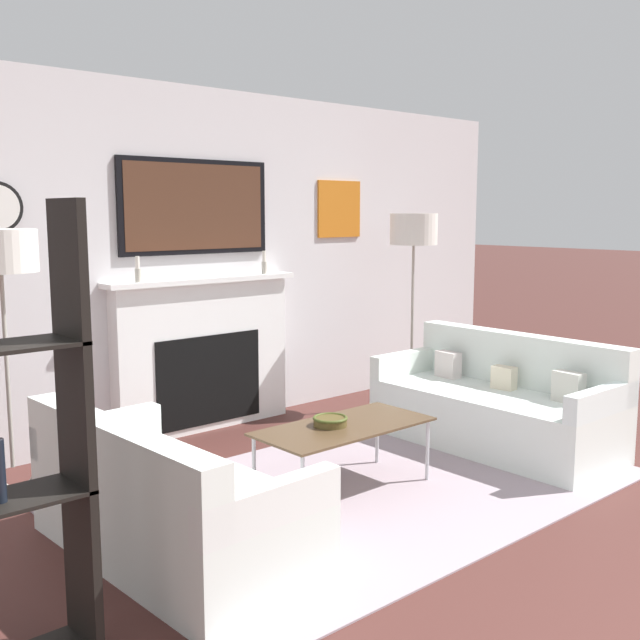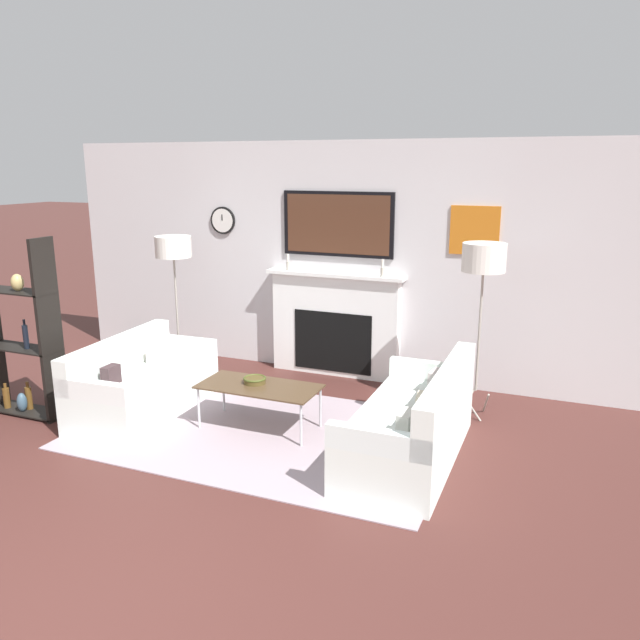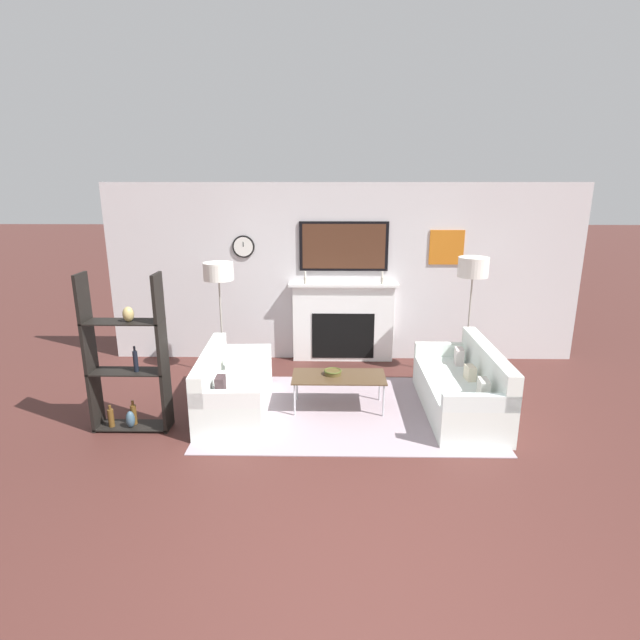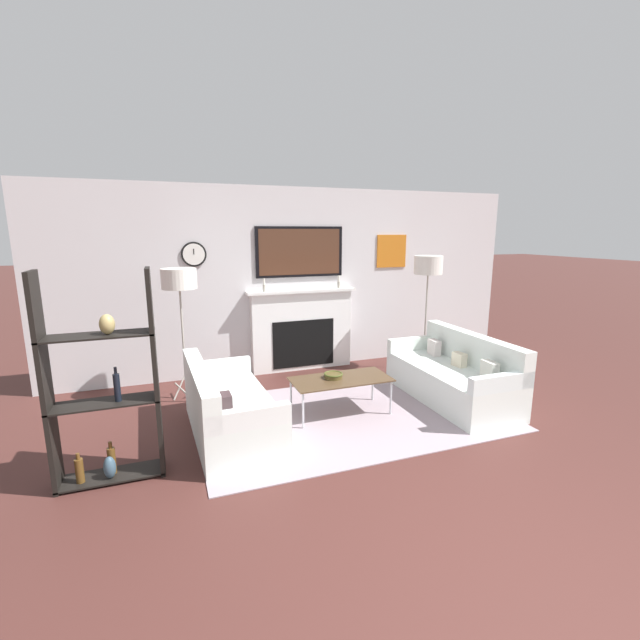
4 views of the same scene
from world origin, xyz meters
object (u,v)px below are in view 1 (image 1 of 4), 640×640
at_px(floor_lamp_right, 414,232).
at_px(floor_lamp_left, 0,255).
at_px(couch_left, 166,507).
at_px(coffee_table, 344,429).
at_px(decorative_bowl, 330,421).
at_px(couch_right, 497,408).

bearing_deg(floor_lamp_right, floor_lamp_left, -180.00).
height_order(couch_left, coffee_table, couch_left).
xyz_separation_m(coffee_table, decorative_bowl, (-0.07, 0.05, 0.06)).
xyz_separation_m(coffee_table, floor_lamp_left, (-1.64, 1.09, 1.10)).
bearing_deg(decorative_bowl, couch_right, -4.51).
xyz_separation_m(couch_left, couch_right, (2.79, 0.00, 0.02)).
height_order(couch_left, couch_right, couch_right).
relative_size(floor_lamp_left, floor_lamp_right, 0.95).
height_order(couch_left, floor_lamp_right, floor_lamp_right).
xyz_separation_m(couch_right, floor_lamp_right, (0.34, 1.16, 1.27)).
bearing_deg(floor_lamp_left, couch_left, -73.36).
relative_size(couch_left, coffee_table, 1.46).
xyz_separation_m(decorative_bowl, floor_lamp_right, (1.91, 1.04, 1.11)).
xyz_separation_m(couch_right, decorative_bowl, (-1.57, 0.12, 0.17)).
relative_size(couch_right, floor_lamp_right, 1.04).
bearing_deg(floor_lamp_left, couch_right, -20.33).
bearing_deg(decorative_bowl, coffee_table, -34.03).
relative_size(coffee_table, floor_lamp_left, 0.69).
distance_m(coffee_table, floor_lamp_left, 2.26).
bearing_deg(floor_lamp_left, decorative_bowl, -33.48).
height_order(couch_right, floor_lamp_right, floor_lamp_right).
bearing_deg(couch_right, couch_left, -179.97).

